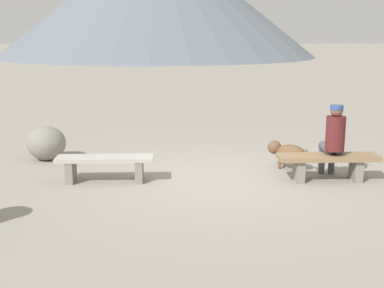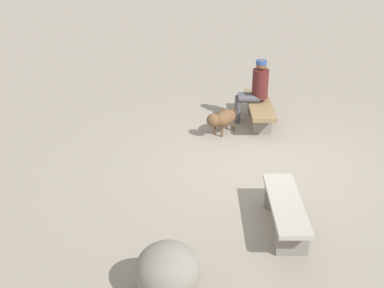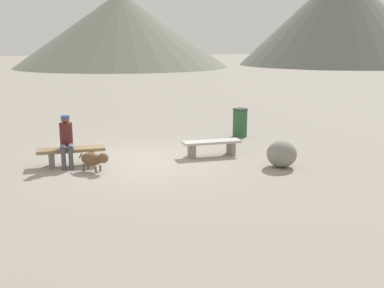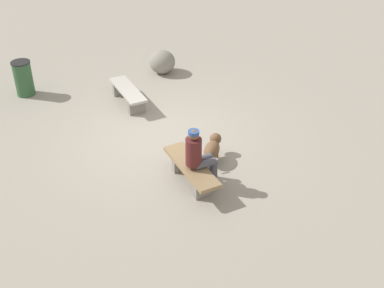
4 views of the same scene
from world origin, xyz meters
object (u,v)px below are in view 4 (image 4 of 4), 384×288
Objects in this scene: bench_left at (128,93)px; dog at (213,148)px; trash_bin at (23,78)px; seated_person at (198,154)px; boulder at (162,62)px; bench_right at (191,170)px.

dog reaches higher than bench_left.
bench_left is 1.72× the size of trash_bin.
seated_person reaches higher than bench_left.
trash_bin is (-1.72, -2.26, 0.17)m from bench_left.
seated_person is at bearing -16.32° from boulder.
boulder is at bearing 162.03° from bench_right.
bench_right is 5.87m from trash_bin.
boulder is at bearing 164.70° from seated_person.
bench_left is 3.28m from dog.
boulder is (-1.33, 1.54, 0.04)m from bench_left.
dog is 0.76× the size of trash_bin.
dog is 4.62m from boulder.
trash_bin is at bearing -156.51° from seated_person.
bench_left is 2.27× the size of dog.
trash_bin reaches higher than bench_right.
bench_left is at bearing 53.79° from dog.
bench_right is 2.23× the size of boulder.
bench_left is 3.72m from bench_right.
boulder reaches higher than bench_left.
bench_right is at bearing -17.59° from boulder.
seated_person is 6.00m from trash_bin.
trash_bin is 3.82m from boulder.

